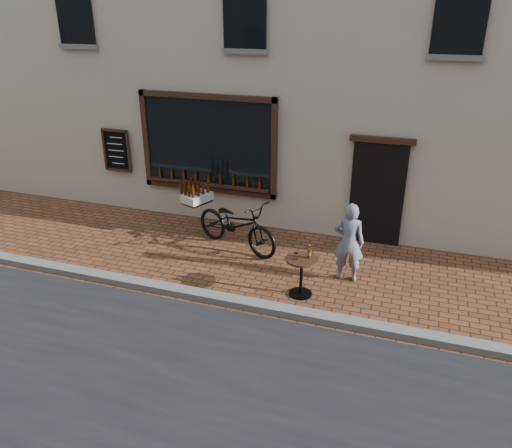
% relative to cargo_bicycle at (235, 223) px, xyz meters
% --- Properties ---
extents(ground, '(90.00, 90.00, 0.00)m').
position_rel_cargo_bicycle_xyz_m(ground, '(0.82, -2.25, -0.56)').
color(ground, '#58331C').
rests_on(ground, ground).
extents(kerb, '(90.00, 0.25, 0.12)m').
position_rel_cargo_bicycle_xyz_m(kerb, '(0.82, -2.05, -0.50)').
color(kerb, slate).
rests_on(kerb, ground).
extents(cargo_bicycle, '(2.53, 1.51, 1.18)m').
position_rel_cargo_bicycle_xyz_m(cargo_bicycle, '(0.00, 0.00, 0.00)').
color(cargo_bicycle, black).
rests_on(cargo_bicycle, ground).
extents(bistro_table, '(0.56, 0.56, 0.96)m').
position_rel_cargo_bicycle_xyz_m(bistro_table, '(1.76, -1.38, -0.05)').
color(bistro_table, black).
rests_on(bistro_table, ground).
extents(pedestrian, '(0.57, 0.39, 1.52)m').
position_rel_cargo_bicycle_xyz_m(pedestrian, '(2.43, -0.56, 0.20)').
color(pedestrian, slate).
rests_on(pedestrian, ground).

